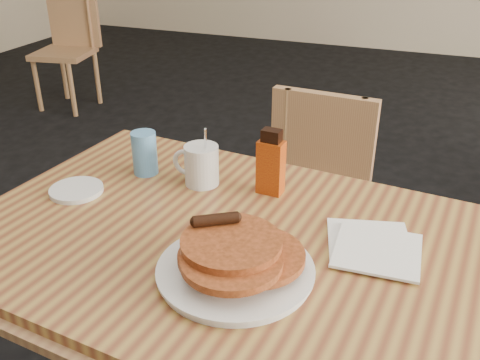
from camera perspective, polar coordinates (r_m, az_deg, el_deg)
name	(u,v)px	position (r m, az deg, el deg)	size (l,w,h in m)	color
main_table	(229,252)	(1.20, -1.14, -7.66)	(1.29, 0.94, 0.75)	olive
chair_main_far	(313,192)	(1.91, 7.77, -1.24)	(0.40, 0.40, 0.82)	#A57B4D
chair_wall_extra	(69,38)	(4.30, -17.80, 14.21)	(0.45, 0.46, 0.85)	#A57B4D
pancake_plate	(236,262)	(1.04, -0.48, -8.70)	(0.31, 0.31, 0.10)	silver
coffee_mug	(201,164)	(1.36, -4.23, 1.69)	(0.13, 0.09, 0.16)	silver
syrup_bottle	(271,164)	(1.31, 3.31, 1.71)	(0.07, 0.05, 0.17)	maroon
napkin_stack	(373,246)	(1.16, 14.04, -6.88)	(0.22, 0.23, 0.01)	white
blue_tumbler	(145,153)	(1.44, -10.14, 2.85)	(0.07, 0.07, 0.12)	#528DC2
side_saucer	(76,190)	(1.40, -17.05, -1.03)	(0.13, 0.13, 0.01)	silver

